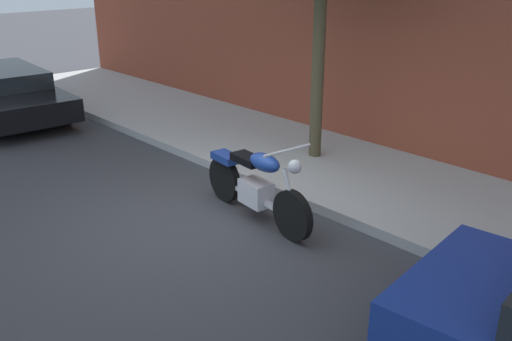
% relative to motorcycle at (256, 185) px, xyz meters
% --- Properties ---
extents(ground_plane, '(60.00, 60.00, 0.00)m').
position_rel_motorcycle_xyz_m(ground_plane, '(-0.51, -0.60, -0.48)').
color(ground_plane, '#38383D').
extents(sidewalk, '(19.77, 2.71, 0.14)m').
position_rel_motorcycle_xyz_m(sidewalk, '(-0.51, 2.05, -0.41)').
color(sidewalk, '#A9A9A9').
rests_on(sidewalk, ground).
extents(motorcycle, '(2.12, 0.70, 1.14)m').
position_rel_motorcycle_xyz_m(motorcycle, '(0.00, 0.00, 0.00)').
color(motorcycle, black).
rests_on(motorcycle, ground).
extents(parked_car_black, '(4.59, 2.12, 1.03)m').
position_rel_motorcycle_xyz_m(parked_car_black, '(-7.37, -0.55, 0.08)').
color(parked_car_black, black).
rests_on(parked_car_black, ground).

